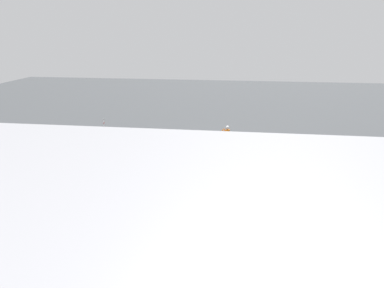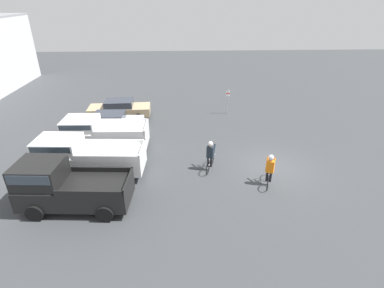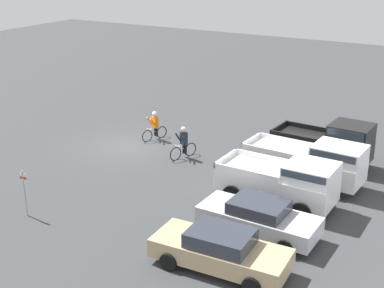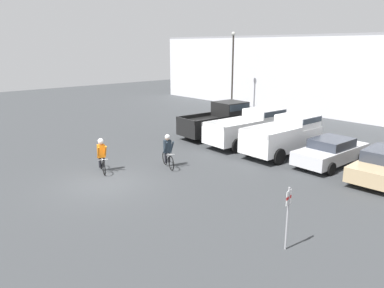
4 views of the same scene
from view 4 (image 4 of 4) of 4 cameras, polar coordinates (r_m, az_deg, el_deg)
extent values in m
plane|color=#383A3D|center=(17.44, -13.08, -5.90)|extent=(80.00, 80.00, 0.00)
cube|color=silver|center=(38.92, 26.66, 9.35)|extent=(45.60, 12.77, 6.79)
cube|color=gray|center=(38.84, 27.27, 14.47)|extent=(45.60, 12.77, 0.20)
cube|color=black|center=(25.39, 3.37, 2.88)|extent=(2.32, 4.99, 0.95)
cube|color=black|center=(26.19, 5.81, 5.36)|extent=(1.97, 2.07, 0.99)
cube|color=#333D47|center=(26.15, 5.82, 5.83)|extent=(2.02, 1.91, 0.44)
cube|color=black|center=(25.39, 0.30, 4.28)|extent=(0.28, 2.92, 0.25)
cube|color=black|center=(23.94, 3.15, 3.61)|extent=(0.28, 2.92, 0.25)
cube|color=black|center=(23.79, -0.96, 3.56)|extent=(2.00, 0.21, 0.25)
cylinder|color=black|center=(27.20, 4.36, 2.73)|extent=(0.27, 0.78, 0.77)
cylinder|color=black|center=(25.79, 7.34, 1.98)|extent=(0.27, 0.78, 0.77)
cylinder|color=black|center=(25.31, -0.71, 1.86)|extent=(0.27, 0.78, 0.77)
cylinder|color=black|center=(23.79, 2.21, 1.01)|extent=(0.27, 0.78, 0.77)
cube|color=white|center=(23.53, 8.19, 1.98)|extent=(2.28, 5.64, 1.01)
cube|color=white|center=(24.57, 10.94, 4.47)|extent=(1.93, 2.32, 0.73)
cube|color=#333D47|center=(24.54, 10.96, 4.84)|extent=(1.97, 2.14, 0.32)
cube|color=white|center=(23.28, 4.69, 3.53)|extent=(0.28, 3.32, 0.25)
cube|color=white|center=(21.98, 8.02, 2.76)|extent=(0.28, 3.32, 0.25)
cube|color=white|center=(21.54, 3.23, 2.63)|extent=(1.95, 0.20, 0.25)
cylinder|color=black|center=(25.50, 9.23, 1.88)|extent=(0.27, 0.88, 0.87)
cylinder|color=black|center=(24.27, 12.61, 1.05)|extent=(0.27, 0.88, 0.87)
cylinder|color=black|center=(23.15, 3.47, 0.73)|extent=(0.27, 0.88, 0.87)
cylinder|color=black|center=(21.78, 6.88, -0.26)|extent=(0.27, 0.88, 0.87)
cube|color=white|center=(21.70, 13.46, 0.74)|extent=(2.18, 5.02, 1.08)
cube|color=white|center=(22.72, 15.83, 3.46)|extent=(1.95, 2.04, 0.67)
cube|color=#333D47|center=(22.69, 15.86, 3.82)|extent=(2.01, 1.88, 0.29)
cube|color=white|center=(21.38, 9.84, 2.54)|extent=(0.15, 2.99, 0.25)
cube|color=white|center=(20.20, 14.15, 1.60)|extent=(0.15, 2.99, 0.25)
cube|color=white|center=(19.67, 9.33, 1.50)|extent=(2.07, 0.13, 0.25)
cylinder|color=black|center=(23.62, 13.60, 0.62)|extent=(0.24, 0.88, 0.87)
cylinder|color=black|center=(22.52, 17.83, -0.37)|extent=(0.24, 0.88, 0.87)
cylinder|color=black|center=(21.27, 8.67, -0.68)|extent=(0.24, 0.88, 0.87)
cylinder|color=black|center=(20.04, 13.12, -1.87)|extent=(0.24, 0.88, 0.87)
cube|color=silver|center=(20.73, 20.38, -1.36)|extent=(1.94, 4.67, 0.68)
cube|color=#2D333D|center=(20.59, 20.52, 0.16)|extent=(1.69, 2.12, 0.46)
cylinder|color=black|center=(22.48, 20.20, -0.90)|extent=(0.20, 0.65, 0.64)
cylinder|color=black|center=(21.69, 24.33, -1.87)|extent=(0.20, 0.65, 0.64)
cylinder|color=black|center=(20.04, 15.95, -2.41)|extent=(0.20, 0.65, 0.64)
cylinder|color=black|center=(19.15, 20.43, -3.58)|extent=(0.20, 0.65, 0.64)
cylinder|color=black|center=(21.22, 26.29, -2.44)|extent=(0.21, 0.65, 0.64)
cylinder|color=black|center=(18.48, 23.05, -4.49)|extent=(0.21, 0.65, 0.64)
torus|color=black|center=(18.73, -3.18, -2.96)|extent=(0.72, 0.30, 0.74)
torus|color=black|center=(19.65, -4.15, -2.11)|extent=(0.72, 0.30, 0.74)
cylinder|color=white|center=(19.13, -3.69, -2.01)|extent=(0.51, 0.21, 0.39)
cylinder|color=white|center=(19.07, -3.70, -1.41)|extent=(0.54, 0.22, 0.04)
cylinder|color=white|center=(19.30, -3.86, -1.86)|extent=(0.05, 0.05, 0.36)
cylinder|color=white|center=(18.72, -3.33, -1.63)|extent=(0.18, 0.44, 0.02)
cylinder|color=black|center=(19.27, -3.53, -2.02)|extent=(0.15, 0.15, 0.55)
cylinder|color=black|center=(19.21, -4.04, -2.08)|extent=(0.15, 0.15, 0.55)
cube|color=#1E2833|center=(19.03, -3.76, -0.36)|extent=(0.35, 0.42, 0.64)
cylinder|color=#1E2833|center=(18.89, -3.08, -0.46)|extent=(0.51, 0.26, 0.69)
cylinder|color=#1E2833|center=(18.79, -4.06, -0.56)|extent=(0.51, 0.26, 0.69)
sphere|color=tan|center=(18.89, -3.76, 0.91)|extent=(0.24, 0.24, 0.24)
sphere|color=silver|center=(18.88, -3.77, 1.09)|extent=(0.26, 0.26, 0.26)
torus|color=black|center=(18.51, -13.27, -3.62)|extent=(0.69, 0.29, 0.71)
torus|color=black|center=(19.49, -13.76, -2.71)|extent=(0.69, 0.29, 0.71)
cylinder|color=white|center=(18.95, -13.55, -2.65)|extent=(0.52, 0.21, 0.38)
cylinder|color=white|center=(18.89, -13.59, -2.08)|extent=(0.55, 0.23, 0.04)
cylinder|color=white|center=(19.12, -13.64, -2.50)|extent=(0.05, 0.05, 0.35)
cylinder|color=white|center=(18.51, -13.41, -2.33)|extent=(0.18, 0.44, 0.02)
cylinder|color=black|center=(19.07, -13.33, -2.66)|extent=(0.15, 0.15, 0.53)
cylinder|color=black|center=(19.04, -13.86, -2.71)|extent=(0.15, 0.15, 0.53)
cube|color=orange|center=(18.84, -13.68, -1.03)|extent=(0.35, 0.42, 0.64)
cylinder|color=orange|center=(18.67, -13.07, -1.14)|extent=(0.51, 0.26, 0.69)
cylinder|color=orange|center=(18.62, -14.10, -1.25)|extent=(0.51, 0.26, 0.69)
sphere|color=tan|center=(18.71, -13.75, 0.26)|extent=(0.25, 0.25, 0.25)
sphere|color=silver|center=(18.69, -13.76, 0.44)|extent=(0.27, 0.27, 0.27)
cylinder|color=#9E9EA3|center=(11.78, 14.31, -11.00)|extent=(0.06, 0.06, 2.03)
cube|color=white|center=(11.51, 14.53, -7.91)|extent=(0.06, 0.30, 0.45)
cube|color=red|center=(11.51, 14.53, -7.91)|extent=(0.07, 0.30, 0.10)
cylinder|color=#2D2823|center=(36.04, 6.18, 10.63)|extent=(0.16, 0.16, 6.96)
sphere|color=#B2B2A8|center=(35.96, 6.34, 16.37)|extent=(0.36, 0.36, 0.36)
camera|label=1|loc=(42.02, 24.89, 17.92)|focal=35.00mm
camera|label=2|loc=(31.73, -18.62, 18.97)|focal=28.00mm
camera|label=3|loc=(26.27, 68.93, 15.37)|focal=50.00mm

